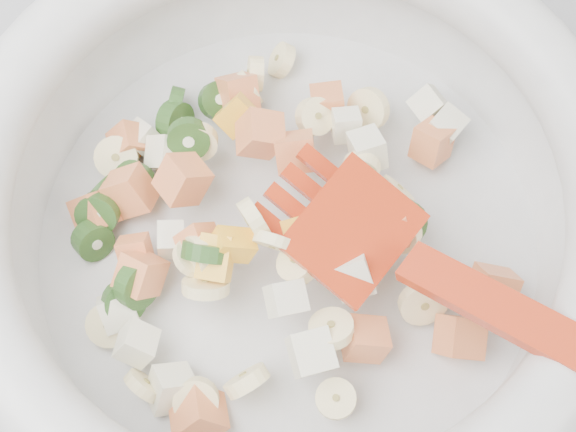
% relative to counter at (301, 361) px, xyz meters
% --- Properties ---
extents(counter, '(2.00, 0.60, 0.90)m').
position_rel_counter_xyz_m(counter, '(0.00, 0.00, 0.00)').
color(counter, gray).
rests_on(counter, ground).
extents(mixing_bowl, '(0.46, 0.38, 0.13)m').
position_rel_counter_xyz_m(mixing_bowl, '(0.00, -0.05, 0.51)').
color(mixing_bowl, silver).
rests_on(mixing_bowl, counter).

